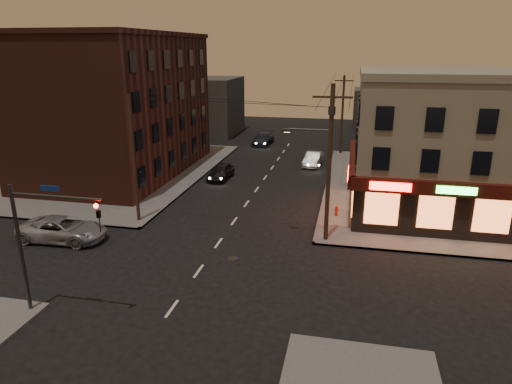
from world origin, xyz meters
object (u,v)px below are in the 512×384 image
(suv_cross, at_px, (63,229))
(sedan_far, at_px, (263,139))
(sedan_near, at_px, (221,171))
(sedan_mid, at_px, (313,159))
(fire_hydrant, at_px, (337,210))

(suv_cross, height_order, sedan_far, suv_cross)
(sedan_near, bearing_deg, suv_cross, -107.96)
(sedan_mid, bearing_deg, sedan_near, -133.53)
(suv_cross, bearing_deg, sedan_far, -13.65)
(sedan_mid, distance_m, sedan_far, 12.44)
(sedan_far, bearing_deg, sedan_mid, -49.77)
(suv_cross, height_order, sedan_near, suv_cross)
(sedan_mid, relative_size, sedan_far, 0.86)
(sedan_near, relative_size, sedan_far, 0.85)
(sedan_mid, xyz_separation_m, fire_hydrant, (3.15, -15.28, -0.17))
(suv_cross, distance_m, fire_hydrant, 19.23)
(sedan_near, bearing_deg, sedan_mid, 42.61)
(sedan_near, relative_size, fire_hydrant, 5.80)
(sedan_far, distance_m, fire_hydrant, 27.38)
(suv_cross, bearing_deg, sedan_near, -22.30)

